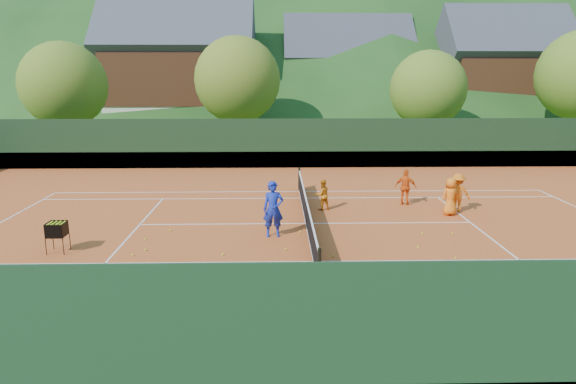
{
  "coord_description": "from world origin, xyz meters",
  "views": [
    {
      "loc": [
        -1.16,
        -19.01,
        5.7
      ],
      "look_at": [
        -0.7,
        0.0,
        1.27
      ],
      "focal_mm": 32.0,
      "sensor_mm": 36.0,
      "label": 1
    }
  ],
  "objects_px": {
    "student_c": "(450,197)",
    "ball_hopper": "(57,230)",
    "student_b": "(406,187)",
    "chalet_left": "(180,73)",
    "coach": "(273,209)",
    "tennis_net": "(306,211)",
    "student_d": "(458,193)",
    "student_a": "(322,195)",
    "chalet_right": "(500,78)",
    "chalet_mid": "(346,80)"
  },
  "relations": [
    {
      "from": "ball_hopper",
      "to": "chalet_right",
      "type": "distance_m",
      "value": 43.69
    },
    {
      "from": "chalet_left",
      "to": "chalet_right",
      "type": "bearing_deg",
      "value": 0.0
    },
    {
      "from": "student_b",
      "to": "student_d",
      "type": "xyz_separation_m",
      "value": [
        1.85,
        -1.28,
        0.03
      ]
    },
    {
      "from": "chalet_left",
      "to": "chalet_mid",
      "type": "xyz_separation_m",
      "value": [
        16.0,
        4.0,
        -0.66
      ]
    },
    {
      "from": "chalet_left",
      "to": "student_c",
      "type": "bearing_deg",
      "value": -61.16
    },
    {
      "from": "coach",
      "to": "student_c",
      "type": "height_order",
      "value": "coach"
    },
    {
      "from": "student_d",
      "to": "ball_hopper",
      "type": "height_order",
      "value": "student_d"
    },
    {
      "from": "student_b",
      "to": "chalet_right",
      "type": "xyz_separation_m",
      "value": [
        15.48,
        27.22,
        4.44
      ]
    },
    {
      "from": "student_d",
      "to": "chalet_mid",
      "type": "distance_m",
      "value": 32.77
    },
    {
      "from": "ball_hopper",
      "to": "tennis_net",
      "type": "bearing_deg",
      "value": 20.27
    },
    {
      "from": "coach",
      "to": "ball_hopper",
      "type": "relative_size",
      "value": 2.0
    },
    {
      "from": "tennis_net",
      "to": "ball_hopper",
      "type": "height_order",
      "value": "tennis_net"
    },
    {
      "from": "student_a",
      "to": "student_c",
      "type": "bearing_deg",
      "value": 148.61
    },
    {
      "from": "coach",
      "to": "chalet_mid",
      "type": "relative_size",
      "value": 0.16
    },
    {
      "from": "tennis_net",
      "to": "chalet_mid",
      "type": "bearing_deg",
      "value": 79.99
    },
    {
      "from": "student_c",
      "to": "student_b",
      "type": "bearing_deg",
      "value": -64.17
    },
    {
      "from": "chalet_mid",
      "to": "chalet_right",
      "type": "xyz_separation_m",
      "value": [
        14.0,
        -4.0,
        0.27
      ]
    },
    {
      "from": "student_a",
      "to": "chalet_left",
      "type": "height_order",
      "value": "chalet_left"
    },
    {
      "from": "student_d",
      "to": "ball_hopper",
      "type": "relative_size",
      "value": 1.64
    },
    {
      "from": "student_a",
      "to": "student_d",
      "type": "xyz_separation_m",
      "value": [
        5.57,
        -0.54,
        0.17
      ]
    },
    {
      "from": "student_d",
      "to": "chalet_right",
      "type": "relative_size",
      "value": 0.14
    },
    {
      "from": "student_b",
      "to": "ball_hopper",
      "type": "xyz_separation_m",
      "value": [
        -12.76,
        -5.82,
        -0.05
      ]
    },
    {
      "from": "student_c",
      "to": "ball_hopper",
      "type": "relative_size",
      "value": 1.54
    },
    {
      "from": "student_d",
      "to": "student_a",
      "type": "bearing_deg",
      "value": -2.25
    },
    {
      "from": "chalet_mid",
      "to": "chalet_right",
      "type": "height_order",
      "value": "chalet_right"
    },
    {
      "from": "chalet_left",
      "to": "chalet_mid",
      "type": "height_order",
      "value": "chalet_left"
    },
    {
      "from": "student_c",
      "to": "tennis_net",
      "type": "xyz_separation_m",
      "value": [
        -5.93,
        -1.08,
        -0.27
      ]
    },
    {
      "from": "coach",
      "to": "student_b",
      "type": "xyz_separation_m",
      "value": [
        5.78,
        4.33,
        -0.2
      ]
    },
    {
      "from": "student_a",
      "to": "chalet_right",
      "type": "relative_size",
      "value": 0.11
    },
    {
      "from": "student_a",
      "to": "student_d",
      "type": "bearing_deg",
      "value": 153.69
    },
    {
      "from": "tennis_net",
      "to": "chalet_left",
      "type": "bearing_deg",
      "value": 108.43
    },
    {
      "from": "student_d",
      "to": "chalet_mid",
      "type": "xyz_separation_m",
      "value": [
        -0.37,
        32.5,
        4.15
      ]
    },
    {
      "from": "coach",
      "to": "student_c",
      "type": "distance_m",
      "value": 7.66
    },
    {
      "from": "tennis_net",
      "to": "chalet_right",
      "type": "height_order",
      "value": "chalet_right"
    },
    {
      "from": "tennis_net",
      "to": "chalet_mid",
      "type": "height_order",
      "value": "chalet_mid"
    },
    {
      "from": "student_c",
      "to": "ball_hopper",
      "type": "bearing_deg",
      "value": 2.42
    },
    {
      "from": "coach",
      "to": "student_b",
      "type": "distance_m",
      "value": 7.23
    },
    {
      "from": "student_b",
      "to": "chalet_right",
      "type": "height_order",
      "value": "chalet_right"
    },
    {
      "from": "student_b",
      "to": "chalet_left",
      "type": "relative_size",
      "value": 0.12
    },
    {
      "from": "student_d",
      "to": "student_b",
      "type": "bearing_deg",
      "value": -31.37
    },
    {
      "from": "student_d",
      "to": "chalet_left",
      "type": "distance_m",
      "value": 33.22
    },
    {
      "from": "chalet_right",
      "to": "student_d",
      "type": "bearing_deg",
      "value": -115.56
    },
    {
      "from": "student_d",
      "to": "chalet_mid",
      "type": "height_order",
      "value": "chalet_mid"
    },
    {
      "from": "chalet_left",
      "to": "tennis_net",
      "type": "bearing_deg",
      "value": -71.57
    },
    {
      "from": "chalet_right",
      "to": "student_a",
      "type": "bearing_deg",
      "value": -124.48
    },
    {
      "from": "student_a",
      "to": "ball_hopper",
      "type": "xyz_separation_m",
      "value": [
        -9.03,
        -5.08,
        0.09
      ]
    },
    {
      "from": "coach",
      "to": "student_d",
      "type": "height_order",
      "value": "coach"
    },
    {
      "from": "student_b",
      "to": "chalet_right",
      "type": "bearing_deg",
      "value": -99.16
    },
    {
      "from": "student_c",
      "to": "ball_hopper",
      "type": "height_order",
      "value": "student_c"
    },
    {
      "from": "chalet_mid",
      "to": "student_d",
      "type": "bearing_deg",
      "value": -89.35
    }
  ]
}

